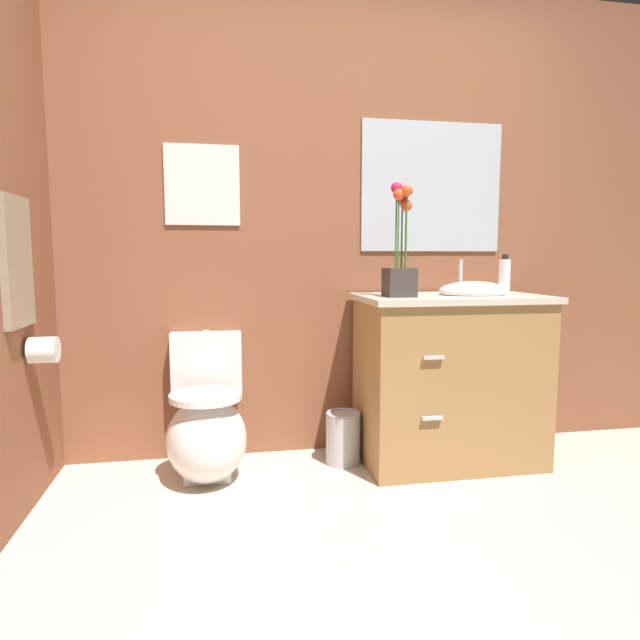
{
  "coord_description": "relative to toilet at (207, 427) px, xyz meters",
  "views": [
    {
      "loc": [
        -0.64,
        -1.43,
        1.07
      ],
      "look_at": [
        -0.16,
        1.13,
        0.77
      ],
      "focal_mm": 30.76,
      "sensor_mm": 36.0,
      "label": 1
    }
  ],
  "objects": [
    {
      "name": "ground_plane",
      "position": [
        0.71,
        -1.21,
        -0.24
      ],
      "size": [
        9.58,
        9.58,
        0.0
      ],
      "primitive_type": "plane",
      "color": "beige"
    },
    {
      "name": "wall_back",
      "position": [
        0.91,
        0.3,
        1.01
      ],
      "size": [
        4.47,
        0.05,
        2.5
      ],
      "primitive_type": "cube",
      "color": "brown",
      "rests_on": "ground_plane"
    },
    {
      "name": "toilet",
      "position": [
        0.0,
        0.0,
        0.0
      ],
      "size": [
        0.38,
        0.59,
        0.69
      ],
      "color": "white",
      "rests_on": "ground_plane"
    },
    {
      "name": "vanity_cabinet",
      "position": [
        1.24,
        -0.03,
        0.21
      ],
      "size": [
        0.94,
        0.56,
        1.05
      ],
      "color": "#9E7242",
      "rests_on": "ground_plane"
    },
    {
      "name": "flower_vase",
      "position": [
        0.94,
        -0.09,
        0.81
      ],
      "size": [
        0.14,
        0.14,
        0.55
      ],
      "color": "#38332D",
      "rests_on": "vanity_cabinet"
    },
    {
      "name": "soap_bottle",
      "position": [
        1.51,
        -0.07,
        0.73
      ],
      "size": [
        0.06,
        0.06,
        0.21
      ],
      "color": "white",
      "rests_on": "vanity_cabinet"
    },
    {
      "name": "trash_bin",
      "position": [
        0.69,
        0.04,
        -0.11
      ],
      "size": [
        0.18,
        0.18,
        0.27
      ],
      "color": "#B7B7BC",
      "rests_on": "ground_plane"
    },
    {
      "name": "wall_poster",
      "position": [
        0.0,
        0.27,
        1.19
      ],
      "size": [
        0.38,
        0.01,
        0.4
      ],
      "primitive_type": "cube",
      "color": "silver"
    },
    {
      "name": "wall_mirror",
      "position": [
        1.24,
        0.27,
        1.21
      ],
      "size": [
        0.8,
        0.01,
        0.7
      ],
      "primitive_type": "cube",
      "color": "#B2BCC6"
    },
    {
      "name": "hanging_towel",
      "position": [
        -0.71,
        -0.28,
        0.81
      ],
      "size": [
        0.03,
        0.28,
        0.52
      ],
      "primitive_type": "cube",
      "color": "gray"
    },
    {
      "name": "toilet_paper_roll",
      "position": [
        -0.66,
        -0.2,
        0.44
      ],
      "size": [
        0.11,
        0.11,
        0.11
      ],
      "primitive_type": "cylinder",
      "rotation": [
        0.0,
        1.57,
        0.0
      ],
      "color": "white"
    }
  ]
}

